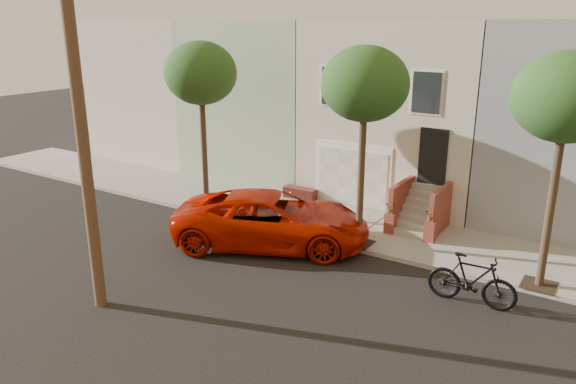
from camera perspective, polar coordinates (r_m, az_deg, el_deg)
The scene contains 8 objects.
ground at distance 15.69m, azimuth -2.42°, elevation -9.66°, with size 90.00×90.00×0.00m, color black.
sidewalk at distance 19.88m, azimuth 6.51°, elevation -3.51°, with size 40.00×3.70×0.15m, color gray.
house_row at distance 24.23m, azimuth 13.08°, elevation 8.67°, with size 33.10×11.70×7.00m.
tree_left at distance 20.55m, azimuth -9.03°, elevation 11.95°, with size 2.70×2.57×6.30m.
tree_mid at distance 16.95m, azimuth 7.95°, elevation 10.89°, with size 2.70×2.57×6.30m.
tree_right at distance 15.47m, azimuth 26.91°, elevation 8.59°, with size 2.70×2.57×6.30m.
pickup_truck at distance 18.04m, azimuth -1.68°, elevation -2.88°, with size 2.92×6.34×1.76m, color #BE1400.
motorcycle at distance 15.19m, azimuth 18.51°, elevation -8.66°, with size 0.65×2.29×1.38m, color black.
Camera 1 is at (8.12, -11.37, 7.13)m, focal length 34.34 mm.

